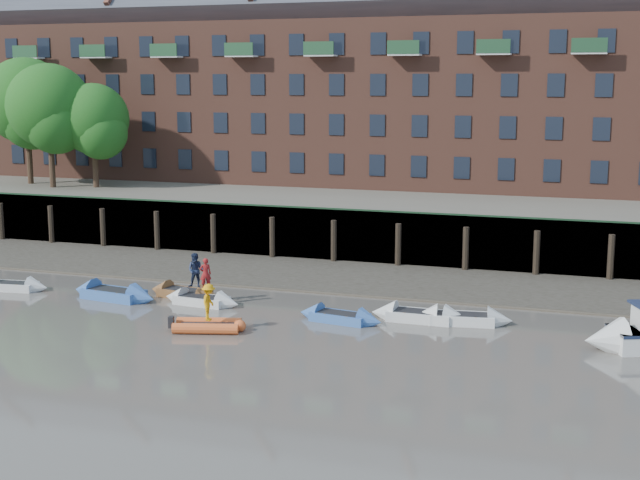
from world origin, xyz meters
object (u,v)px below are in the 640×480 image
at_px(rowboat_3, 201,300).
at_px(rib_tender, 210,326).
at_px(rowboat_6, 462,319).
at_px(person_rower_b, 196,270).
at_px(rowboat_2, 185,293).
at_px(person_rower_a, 205,274).
at_px(rowboat_0, 12,286).
at_px(person_rib_crew, 209,302).
at_px(rowboat_1, 114,294).
at_px(rowboat_5, 420,316).
at_px(rowboat_4, 340,317).

height_order(rowboat_3, rib_tender, rowboat_3).
distance_m(rowboat_6, person_rower_b, 13.25).
bearing_deg(person_rower_b, rowboat_2, 130.48).
height_order(rowboat_2, person_rower_a, person_rower_a).
height_order(rowboat_0, rowboat_6, rowboat_6).
distance_m(person_rower_a, person_rib_crew, 4.73).
height_order(rowboat_1, rowboat_6, rowboat_1).
distance_m(rowboat_1, rib_tender, 8.07).
bearing_deg(rowboat_1, rowboat_3, 12.66).
bearing_deg(rib_tender, rowboat_3, 104.94).
bearing_deg(person_rib_crew, person_rower_b, 22.32).
distance_m(rowboat_1, person_rower_b, 4.64).
bearing_deg(person_rower_b, rowboat_3, -31.96).
bearing_deg(rowboat_1, rowboat_2, 31.75).
xyz_separation_m(rowboat_5, rowboat_6, (1.92, 0.16, -0.00)).
bearing_deg(rowboat_4, person_rower_b, -178.54).
xyz_separation_m(rowboat_6, rib_tender, (-10.42, -4.67, 0.01)).
bearing_deg(rowboat_1, person_rower_a, 11.74).
xyz_separation_m(rowboat_0, person_rower_b, (10.55, 0.47, 1.47)).
bearing_deg(rib_tender, person_rower_a, 102.25).
bearing_deg(rowboat_1, rib_tender, -19.65).
height_order(rowboat_6, person_rower_a, person_rower_a).
bearing_deg(rowboat_3, rib_tender, -53.67).
height_order(rowboat_2, rib_tender, rowboat_2).
height_order(rowboat_0, rowboat_4, rowboat_4).
relative_size(rowboat_5, person_rib_crew, 2.81).
xyz_separation_m(rowboat_1, rowboat_3, (4.72, 0.37, -0.04)).
relative_size(rowboat_5, person_rower_b, 2.67).
distance_m(rowboat_4, person_rib_crew, 6.14).
bearing_deg(rowboat_3, person_rib_crew, -54.27).
distance_m(rowboat_2, rowboat_5, 12.38).
xyz_separation_m(person_rower_a, person_rower_b, (-0.61, 0.19, 0.08)).
bearing_deg(rowboat_3, person_rower_a, -5.60).
bearing_deg(person_rower_a, rowboat_6, 150.60).
bearing_deg(rowboat_2, rowboat_6, 7.80).
bearing_deg(rib_tender, rowboat_5, 12.61).
xyz_separation_m(rowboat_5, rib_tender, (-8.49, -4.51, 0.00)).
bearing_deg(rowboat_2, rowboat_1, -146.49).
bearing_deg(rowboat_2, person_rib_crew, -44.01).
height_order(rowboat_0, rowboat_5, rowboat_5).
distance_m(rowboat_6, rib_tender, 11.42).
bearing_deg(rowboat_2, rib_tender, -43.46).
bearing_deg(person_rib_crew, person_rower_a, 17.26).
distance_m(rowboat_0, rowboat_4, 18.32).
xyz_separation_m(rowboat_2, rowboat_3, (1.45, -1.06, -0.00)).
bearing_deg(rowboat_4, rowboat_5, 28.97).
bearing_deg(rowboat_5, rowboat_6, 5.39).
bearing_deg(person_rower_a, rowboat_5, 150.24).
bearing_deg(rib_tender, person_rib_crew, -98.40).
distance_m(rowboat_5, person_rower_a, 10.72).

